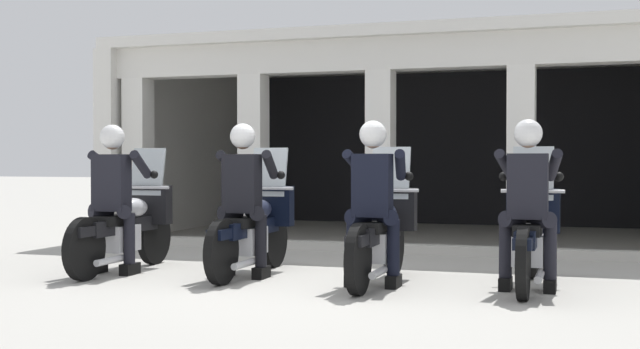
{
  "coord_description": "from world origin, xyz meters",
  "views": [
    {
      "loc": [
        2.68,
        -7.82,
        1.21
      ],
      "look_at": [
        0.0,
        0.42,
        1.06
      ],
      "focal_mm": 46.73,
      "sensor_mm": 36.0,
      "label": 1
    }
  ],
  "objects": [
    {
      "name": "police_officer_center_right",
      "position": [
        0.71,
        -0.12,
        0.94
      ],
      "size": [
        0.63,
        0.61,
        1.58
      ],
      "rotation": [
        0.0,
        0.0,
        0.04
      ],
      "color": "black",
      "rests_on": "ground"
    },
    {
      "name": "ground_plane",
      "position": [
        0.0,
        3.0,
        0.0
      ],
      "size": [
        80.0,
        80.0,
        0.0
      ],
      "primitive_type": "plane",
      "color": "#A8A59E"
    },
    {
      "name": "station_building",
      "position": [
        -0.05,
        5.84,
        1.92
      ],
      "size": [
        8.6,
        5.28,
        3.03
      ],
      "color": "black",
      "rests_on": "ground"
    },
    {
      "name": "motorcycle_center_left",
      "position": [
        -0.71,
        0.34,
        0.5
      ],
      "size": [
        0.62,
        2.04,
        1.35
      ],
      "rotation": [
        0.0,
        0.0,
        0.09
      ],
      "color": "black",
      "rests_on": "ground"
    },
    {
      "name": "motorcycle_far_right",
      "position": [
        2.14,
        0.34,
        0.5
      ],
      "size": [
        0.62,
        2.04,
        1.35
      ],
      "rotation": [
        0.0,
        0.0,
        -0.05
      ],
      "color": "black",
      "rests_on": "ground"
    },
    {
      "name": "motorcycle_far_left",
      "position": [
        -2.13,
        0.17,
        0.5
      ],
      "size": [
        0.62,
        2.04,
        1.35
      ],
      "rotation": [
        0.0,
        0.0,
        0.04
      ],
      "color": "black",
      "rests_on": "ground"
    },
    {
      "name": "motorcycle_center_right",
      "position": [
        0.71,
        0.16,
        0.5
      ],
      "size": [
        0.62,
        2.04,
        1.35
      ],
      "rotation": [
        0.0,
        0.0,
        0.04
      ],
      "color": "black",
      "rests_on": "ground"
    },
    {
      "name": "police_officer_far_right",
      "position": [
        2.13,
        0.05,
        0.94
      ],
      "size": [
        0.63,
        0.61,
        1.58
      ],
      "rotation": [
        0.0,
        0.0,
        -0.05
      ],
      "color": "black",
      "rests_on": "ground"
    },
    {
      "name": "police_officer_far_left",
      "position": [
        -2.13,
        -0.11,
        0.94
      ],
      "size": [
        0.63,
        0.61,
        1.58
      ],
      "rotation": [
        0.0,
        0.0,
        0.04
      ],
      "color": "black",
      "rests_on": "ground"
    },
    {
      "name": "kerb_strip",
      "position": [
        -0.05,
        2.74,
        0.06
      ],
      "size": [
        8.1,
        0.24,
        0.12
      ],
      "primitive_type": "cube",
      "color": "#B7B5AD",
      "rests_on": "ground"
    },
    {
      "name": "police_officer_center_left",
      "position": [
        -0.71,
        0.06,
        0.94
      ],
      "size": [
        0.63,
        0.61,
        1.58
      ],
      "rotation": [
        0.0,
        0.0,
        0.09
      ],
      "color": "black",
      "rests_on": "ground"
    }
  ]
}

